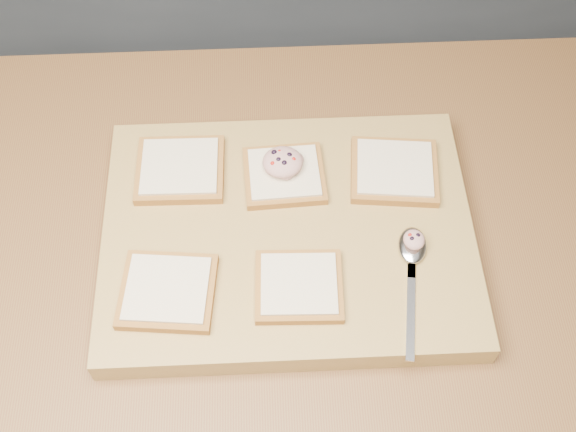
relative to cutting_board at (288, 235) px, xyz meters
name	(u,v)px	position (x,y,z in m)	size (l,w,h in m)	color
island_counter	(326,368)	(0.07, -0.02, -0.47)	(2.00, 0.80, 0.90)	slate
cutting_board	(288,235)	(0.00, 0.00, 0.00)	(0.50, 0.38, 0.04)	#A68447
bread_far_left	(180,169)	(-0.15, 0.10, 0.03)	(0.12, 0.11, 0.02)	#9F6229
bread_far_center	(284,175)	(0.00, 0.08, 0.03)	(0.12, 0.11, 0.02)	#9F6229
bread_far_right	(394,171)	(0.15, 0.08, 0.03)	(0.13, 0.12, 0.02)	#9F6229
bread_near_left	(168,291)	(-0.16, -0.09, 0.03)	(0.13, 0.12, 0.02)	#9F6229
bread_near_center	(299,286)	(0.01, -0.09, 0.03)	(0.11, 0.10, 0.02)	#9F6229
tuna_salad_dollop	(283,162)	(0.00, 0.09, 0.05)	(0.06, 0.05, 0.03)	tan
spoon	(412,255)	(0.16, -0.05, 0.03)	(0.05, 0.19, 0.01)	silver
spoon_salad	(414,240)	(0.16, -0.04, 0.04)	(0.03, 0.03, 0.02)	tan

